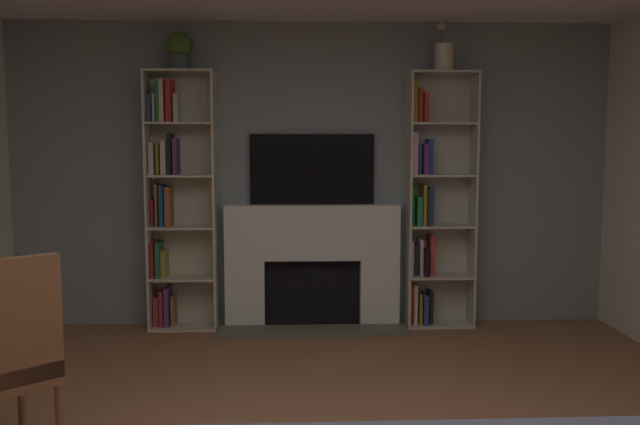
{
  "coord_description": "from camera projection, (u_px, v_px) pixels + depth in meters",
  "views": [
    {
      "loc": [
        -0.14,
        -2.57,
        1.54
      ],
      "look_at": [
        0.0,
        1.23,
        1.16
      ],
      "focal_mm": 36.8,
      "sensor_mm": 36.0,
      "label": 1
    }
  ],
  "objects": [
    {
      "name": "potted_plant",
      "position": [
        179.0,
        49.0,
        5.35
      ],
      "size": [
        0.21,
        0.21,
        0.31
      ],
      "color": "#434F54",
      "rests_on": "bookshelf_left"
    },
    {
      "name": "fireplace",
      "position": [
        312.0,
        263.0,
        5.62
      ],
      "size": [
        1.59,
        0.49,
        1.05
      ],
      "color": "white",
      "rests_on": "ground_plane"
    },
    {
      "name": "tv",
      "position": [
        312.0,
        169.0,
        5.61
      ],
      "size": [
        1.06,
        0.06,
        0.6
      ],
      "primitive_type": "cube",
      "color": "black",
      "rests_on": "fireplace"
    },
    {
      "name": "wall_back_accent",
      "position": [
        312.0,
        175.0,
        5.67
      ],
      "size": [
        5.24,
        0.06,
        2.59
      ],
      "primitive_type": "cube",
      "color": "gray",
      "rests_on": "ground_plane"
    },
    {
      "name": "bookshelf_right",
      "position": [
        432.0,
        205.0,
        5.61
      ],
      "size": [
        0.57,
        0.28,
        2.16
      ],
      "color": "beige",
      "rests_on": "ground_plane"
    },
    {
      "name": "bookshelf_left",
      "position": [
        175.0,
        197.0,
        5.51
      ],
      "size": [
        0.57,
        0.28,
        2.16
      ],
      "color": "beige",
      "rests_on": "ground_plane"
    },
    {
      "name": "vase_with_flowers",
      "position": [
        444.0,
        56.0,
        5.43
      ],
      "size": [
        0.16,
        0.16,
        0.39
      ],
      "color": "beige",
      "rests_on": "bookshelf_right"
    }
  ]
}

